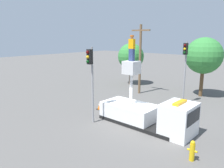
{
  "coord_description": "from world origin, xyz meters",
  "views": [
    {
      "loc": [
        8.16,
        -12.16,
        6.01
      ],
      "look_at": [
        -1.71,
        -0.99,
        2.79
      ],
      "focal_mm": 35.0,
      "sensor_mm": 36.0,
      "label": 1
    }
  ],
  "objects_px": {
    "fire_hydrant": "(192,151)",
    "traffic_light_across": "(185,60)",
    "worker": "(132,48)",
    "bucket_truck": "(146,114)",
    "traffic_light_pole": "(91,70)",
    "utility_pole": "(140,57)",
    "tree_right_bg": "(131,56)",
    "tree_left_bg": "(204,56)",
    "traffic_cone_rear": "(100,105)"
  },
  "relations": [
    {
      "from": "fire_hydrant",
      "to": "traffic_light_across",
      "type": "bearing_deg",
      "value": 116.62
    },
    {
      "from": "worker",
      "to": "fire_hydrant",
      "type": "distance_m",
      "value": 7.52
    },
    {
      "from": "bucket_truck",
      "to": "fire_hydrant",
      "type": "relative_size",
      "value": 6.28
    },
    {
      "from": "traffic_light_pole",
      "to": "utility_pole",
      "type": "bearing_deg",
      "value": 103.8
    },
    {
      "from": "worker",
      "to": "traffic_light_pole",
      "type": "relative_size",
      "value": 0.33
    },
    {
      "from": "traffic_light_across",
      "to": "bucket_truck",
      "type": "bearing_deg",
      "value": -87.29
    },
    {
      "from": "bucket_truck",
      "to": "utility_pole",
      "type": "xyz_separation_m",
      "value": [
        -5.45,
        7.09,
        3.11
      ]
    },
    {
      "from": "fire_hydrant",
      "to": "worker",
      "type": "bearing_deg",
      "value": 157.94
    },
    {
      "from": "bucket_truck",
      "to": "traffic_light_across",
      "type": "height_order",
      "value": "traffic_light_across"
    },
    {
      "from": "fire_hydrant",
      "to": "tree_right_bg",
      "type": "height_order",
      "value": "tree_right_bg"
    },
    {
      "from": "bucket_truck",
      "to": "utility_pole",
      "type": "relative_size",
      "value": 0.92
    },
    {
      "from": "bucket_truck",
      "to": "utility_pole",
      "type": "distance_m",
      "value": 9.46
    },
    {
      "from": "traffic_light_pole",
      "to": "tree_right_bg",
      "type": "bearing_deg",
      "value": 115.06
    },
    {
      "from": "fire_hydrant",
      "to": "utility_pole",
      "type": "relative_size",
      "value": 0.15
    },
    {
      "from": "traffic_light_across",
      "to": "fire_hydrant",
      "type": "relative_size",
      "value": 5.31
    },
    {
      "from": "tree_left_bg",
      "to": "utility_pole",
      "type": "distance_m",
      "value": 6.32
    },
    {
      "from": "traffic_light_pole",
      "to": "utility_pole",
      "type": "relative_size",
      "value": 0.74
    },
    {
      "from": "bucket_truck",
      "to": "traffic_cone_rear",
      "type": "height_order",
      "value": "bucket_truck"
    },
    {
      "from": "traffic_light_pole",
      "to": "traffic_light_across",
      "type": "distance_m",
      "value": 9.16
    },
    {
      "from": "utility_pole",
      "to": "worker",
      "type": "bearing_deg",
      "value": -59.89
    },
    {
      "from": "worker",
      "to": "tree_left_bg",
      "type": "xyz_separation_m",
      "value": [
        1.34,
        10.28,
        -1.1
      ]
    },
    {
      "from": "worker",
      "to": "utility_pole",
      "type": "height_order",
      "value": "utility_pole"
    },
    {
      "from": "traffic_light_across",
      "to": "tree_right_bg",
      "type": "bearing_deg",
      "value": 157.39
    },
    {
      "from": "bucket_truck",
      "to": "traffic_light_across",
      "type": "bearing_deg",
      "value": 92.71
    },
    {
      "from": "traffic_light_pole",
      "to": "tree_right_bg",
      "type": "distance_m",
      "value": 13.56
    },
    {
      "from": "bucket_truck",
      "to": "fire_hydrant",
      "type": "height_order",
      "value": "bucket_truck"
    },
    {
      "from": "worker",
      "to": "traffic_light_pole",
      "type": "bearing_deg",
      "value": -130.96
    },
    {
      "from": "tree_left_bg",
      "to": "utility_pole",
      "type": "relative_size",
      "value": 0.82
    },
    {
      "from": "traffic_cone_rear",
      "to": "utility_pole",
      "type": "xyz_separation_m",
      "value": [
        -0.62,
        6.7,
        3.6
      ]
    },
    {
      "from": "tree_left_bg",
      "to": "traffic_cone_rear",
      "type": "bearing_deg",
      "value": -116.04
    },
    {
      "from": "traffic_light_across",
      "to": "tree_right_bg",
      "type": "height_order",
      "value": "traffic_light_across"
    },
    {
      "from": "worker",
      "to": "traffic_light_pole",
      "type": "xyz_separation_m",
      "value": [
        -1.85,
        -2.13,
        -1.47
      ]
    },
    {
      "from": "tree_right_bg",
      "to": "utility_pole",
      "type": "relative_size",
      "value": 0.72
    },
    {
      "from": "tree_left_bg",
      "to": "tree_right_bg",
      "type": "height_order",
      "value": "tree_left_bg"
    },
    {
      "from": "traffic_cone_rear",
      "to": "tree_right_bg",
      "type": "height_order",
      "value": "tree_right_bg"
    },
    {
      "from": "tree_right_bg",
      "to": "traffic_light_pole",
      "type": "bearing_deg",
      "value": -64.94
    },
    {
      "from": "traffic_light_across",
      "to": "utility_pole",
      "type": "relative_size",
      "value": 0.78
    },
    {
      "from": "bucket_truck",
      "to": "tree_right_bg",
      "type": "bearing_deg",
      "value": 131.31
    },
    {
      "from": "fire_hydrant",
      "to": "tree_left_bg",
      "type": "bearing_deg",
      "value": 108.08
    },
    {
      "from": "traffic_light_across",
      "to": "traffic_light_pole",
      "type": "bearing_deg",
      "value": -108.28
    },
    {
      "from": "worker",
      "to": "utility_pole",
      "type": "xyz_separation_m",
      "value": [
        -4.11,
        7.09,
        -1.31
      ]
    },
    {
      "from": "traffic_light_pole",
      "to": "tree_left_bg",
      "type": "relative_size",
      "value": 0.89
    },
    {
      "from": "bucket_truck",
      "to": "worker",
      "type": "xyz_separation_m",
      "value": [
        -1.34,
        0.0,
        4.42
      ]
    },
    {
      "from": "bucket_truck",
      "to": "fire_hydrant",
      "type": "xyz_separation_m",
      "value": [
        4.08,
        -2.19,
        -0.32
      ]
    },
    {
      "from": "tree_right_bg",
      "to": "utility_pole",
      "type": "xyz_separation_m",
      "value": [
        3.48,
        -3.07,
        0.36
      ]
    },
    {
      "from": "traffic_cone_rear",
      "to": "bucket_truck",
      "type": "bearing_deg",
      "value": -4.54
    },
    {
      "from": "traffic_cone_rear",
      "to": "tree_left_bg",
      "type": "height_order",
      "value": "tree_left_bg"
    },
    {
      "from": "fire_hydrant",
      "to": "traffic_cone_rear",
      "type": "height_order",
      "value": "fire_hydrant"
    },
    {
      "from": "traffic_light_pole",
      "to": "tree_right_bg",
      "type": "relative_size",
      "value": 1.02
    },
    {
      "from": "fire_hydrant",
      "to": "tree_right_bg",
      "type": "xyz_separation_m",
      "value": [
        -13.0,
        12.35,
        3.07
      ]
    }
  ]
}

